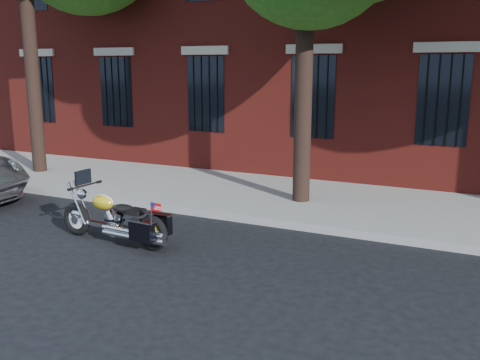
% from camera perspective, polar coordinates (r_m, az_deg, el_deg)
% --- Properties ---
extents(ground, '(120.00, 120.00, 0.00)m').
position_cam_1_polar(ground, '(9.14, -2.63, -6.79)').
color(ground, black).
rests_on(ground, ground).
extents(curb, '(40.00, 0.16, 0.15)m').
position_cam_1_polar(curb, '(10.30, 1.03, -4.16)').
color(curb, gray).
rests_on(curb, ground).
extents(sidewalk, '(40.00, 3.60, 0.15)m').
position_cam_1_polar(sidewalk, '(11.97, 4.80, -1.87)').
color(sidewalk, gray).
rests_on(sidewalk, ground).
extents(motorcycle, '(2.36, 0.74, 1.20)m').
position_cam_1_polar(motorcycle, '(9.23, -12.89, -4.27)').
color(motorcycle, black).
rests_on(motorcycle, ground).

